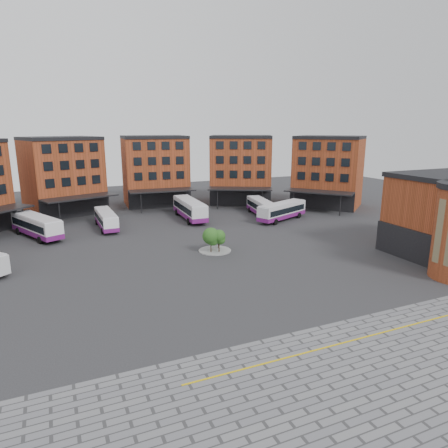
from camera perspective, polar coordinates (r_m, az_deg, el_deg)
name	(u,v)px	position (r m, az deg, el deg)	size (l,w,h in m)	color
ground	(240,284)	(43.19, 2.31, -8.59)	(160.00, 160.00, 0.00)	#28282B
paving_zone	(430,408)	(29.03, 27.37, -22.32)	(50.00, 22.00, 0.02)	slate
yellow_line	(342,343)	(33.60, 16.46, -16.02)	(26.00, 0.15, 0.02)	gold
main_building	(126,178)	(75.80, -13.78, 6.38)	(94.14, 42.48, 14.60)	#963F20
tree_island	(215,238)	(53.28, -1.31, -2.07)	(4.40, 4.40, 3.45)	gray
bus_b	(37,226)	(66.79, -25.21, -0.21)	(7.47, 11.95, 3.35)	white
bus_c	(106,219)	(68.50, -16.49, 0.66)	(2.80, 10.39, 2.91)	white
bus_d	(190,209)	(72.67, -4.92, 2.18)	(3.54, 12.68, 3.55)	silver
bus_e	(261,207)	(75.60, 5.35, 2.42)	(4.32, 11.10, 3.05)	silver
bus_f	(282,211)	(72.28, 8.29, 1.87)	(11.44, 6.83, 3.19)	silver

